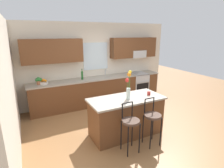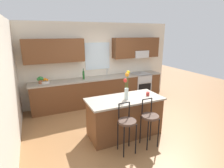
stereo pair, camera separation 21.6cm
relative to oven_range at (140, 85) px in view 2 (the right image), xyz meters
The scene contains 14 objects.
ground_plane 2.34m from the oven_range, 133.20° to the right, with size 14.00×14.00×0.00m, color olive.
wall_left 4.45m from the oven_range, 161.60° to the right, with size 0.12×4.60×2.70m, color beige.
back_wall_assembly 1.89m from the oven_range, 168.70° to the left, with size 5.60×0.50×2.70m.
counter_run 1.57m from the oven_range, behind, with size 4.56×0.64×0.92m.
sink_faucet 1.43m from the oven_range, behind, with size 0.02×0.13×0.23m.
oven_range is the anchor object (origin of this frame).
kitchen_island 2.74m from the oven_range, 130.60° to the right, with size 1.76×0.80×0.92m.
bar_stool_near 3.39m from the oven_range, 127.41° to the right, with size 0.36×0.36×1.04m.
bar_stool_middle 3.09m from the oven_range, 119.27° to the right, with size 0.36×0.36×1.04m.
flower_vase 2.89m from the oven_range, 129.74° to the right, with size 0.13×0.16×0.66m.
mug_ceramic 2.50m from the oven_range, 119.16° to the right, with size 0.08×0.08×0.09m, color #A52D28.
fruit_bowl_oranges 3.37m from the oven_range, behind, with size 0.24×0.24×0.16m.
bottle_olive_oil 2.25m from the oven_range, behind, with size 0.06×0.06×0.35m.
potted_plant_small 3.52m from the oven_range, behind, with size 0.18×0.12×0.22m.
Camera 2 is at (-2.07, -3.82, 2.37)m, focal length 28.83 mm.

